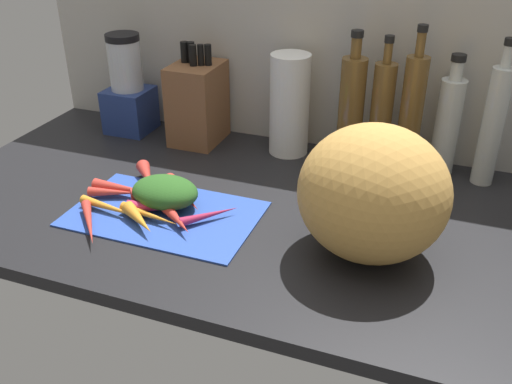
% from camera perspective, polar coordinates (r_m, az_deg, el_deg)
% --- Properties ---
extents(ground_plane, '(1.70, 0.80, 0.03)m').
position_cam_1_polar(ground_plane, '(1.29, 3.37, -2.35)').
color(ground_plane, black).
extents(wall_back, '(1.70, 0.03, 0.60)m').
position_cam_1_polar(wall_back, '(1.52, 8.28, 15.15)').
color(wall_back, '#BCB7AD').
rests_on(wall_back, ground_plane).
extents(cutting_board, '(0.41, 0.26, 0.01)m').
position_cam_1_polar(cutting_board, '(1.28, -9.14, -2.09)').
color(cutting_board, '#2D51B7').
rests_on(cutting_board, ground_plane).
extents(carrot_0, '(0.15, 0.04, 0.03)m').
position_cam_1_polar(carrot_0, '(1.36, -13.10, 0.33)').
color(carrot_0, red).
rests_on(carrot_0, cutting_board).
extents(carrot_1, '(0.11, 0.11, 0.02)m').
position_cam_1_polar(carrot_1, '(1.23, -4.69, -2.30)').
color(carrot_1, '#B2264C').
rests_on(carrot_1, cutting_board).
extents(carrot_2, '(0.13, 0.07, 0.03)m').
position_cam_1_polar(carrot_2, '(1.27, -9.84, -1.49)').
color(carrot_2, '#B2264C').
rests_on(carrot_2, cutting_board).
extents(carrot_3, '(0.15, 0.13, 0.03)m').
position_cam_1_polar(carrot_3, '(1.31, -7.31, -0.18)').
color(carrot_3, red).
rests_on(carrot_3, cutting_board).
extents(carrot_4, '(0.10, 0.11, 0.03)m').
position_cam_1_polar(carrot_4, '(1.40, -10.83, 1.58)').
color(carrot_4, red).
rests_on(carrot_4, cutting_board).
extents(carrot_5, '(0.11, 0.09, 0.03)m').
position_cam_1_polar(carrot_5, '(1.22, -7.90, -2.74)').
color(carrot_5, red).
rests_on(carrot_5, cutting_board).
extents(carrot_6, '(0.12, 0.14, 0.02)m').
position_cam_1_polar(carrot_6, '(1.25, -16.33, -2.96)').
color(carrot_6, red).
rests_on(carrot_6, cutting_board).
extents(carrot_7, '(0.15, 0.05, 0.02)m').
position_cam_1_polar(carrot_7, '(1.25, -10.60, -2.28)').
color(carrot_7, orange).
rests_on(carrot_7, cutting_board).
extents(carrot_8, '(0.17, 0.04, 0.02)m').
position_cam_1_polar(carrot_8, '(1.29, -14.19, -1.59)').
color(carrot_8, orange).
rests_on(carrot_8, cutting_board).
extents(carrot_9, '(0.10, 0.09, 0.03)m').
position_cam_1_polar(carrot_9, '(1.32, -10.19, -0.02)').
color(carrot_9, red).
rests_on(carrot_9, cutting_board).
extents(carrot_10, '(0.12, 0.06, 0.02)m').
position_cam_1_polar(carrot_10, '(1.35, -13.90, -0.04)').
color(carrot_10, red).
rests_on(carrot_10, cutting_board).
extents(carrot_11, '(0.11, 0.09, 0.03)m').
position_cam_1_polar(carrot_11, '(1.23, -11.59, -2.69)').
color(carrot_11, orange).
rests_on(carrot_11, cutting_board).
extents(carrot_greens_pile, '(0.15, 0.12, 0.06)m').
position_cam_1_polar(carrot_greens_pile, '(1.29, -9.07, 0.00)').
color(carrot_greens_pile, '#2D6023').
rests_on(carrot_greens_pile, cutting_board).
extents(winter_squash, '(0.29, 0.27, 0.27)m').
position_cam_1_polar(winter_squash, '(1.09, 11.61, -0.16)').
color(winter_squash, gold).
rests_on(winter_squash, ground_plane).
extents(knife_block, '(0.12, 0.16, 0.27)m').
position_cam_1_polar(knife_block, '(1.59, -5.86, 8.90)').
color(knife_block, brown).
rests_on(knife_block, ground_plane).
extents(blender_appliance, '(0.12, 0.12, 0.28)m').
position_cam_1_polar(blender_appliance, '(1.69, -12.65, 9.86)').
color(blender_appliance, navy).
rests_on(blender_appliance, ground_plane).
extents(paper_towel_roll, '(0.10, 0.10, 0.27)m').
position_cam_1_polar(paper_towel_roll, '(1.51, 3.36, 8.67)').
color(paper_towel_roll, white).
rests_on(paper_towel_roll, ground_plane).
extents(bottle_0, '(0.06, 0.06, 0.34)m').
position_cam_1_polar(bottle_0, '(1.45, 9.45, 7.97)').
color(bottle_0, brown).
rests_on(bottle_0, ground_plane).
extents(bottle_1, '(0.05, 0.05, 0.34)m').
position_cam_1_polar(bottle_1, '(1.44, 12.37, 7.43)').
color(bottle_1, brown).
rests_on(bottle_1, ground_plane).
extents(bottle_2, '(0.06, 0.06, 0.37)m').
position_cam_1_polar(bottle_2, '(1.43, 15.20, 7.46)').
color(bottle_2, brown).
rests_on(bottle_2, ground_plane).
extents(bottle_3, '(0.06, 0.06, 0.30)m').
position_cam_1_polar(bottle_3, '(1.47, 18.57, 6.45)').
color(bottle_3, silver).
rests_on(bottle_3, ground_plane).
extents(bottle_4, '(0.05, 0.05, 0.35)m').
position_cam_1_polar(bottle_4, '(1.45, 22.57, 6.24)').
color(bottle_4, silver).
rests_on(bottle_4, ground_plane).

